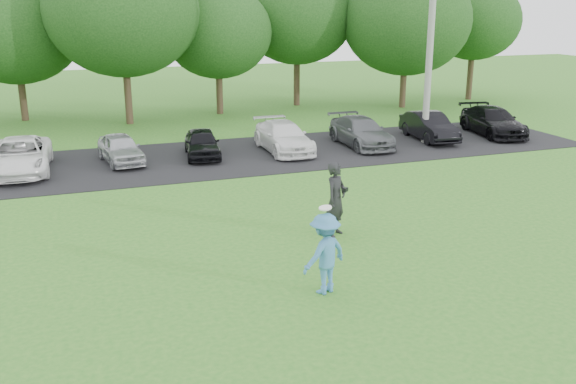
# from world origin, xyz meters

# --- Properties ---
(ground) EXTENTS (100.00, 100.00, 0.00)m
(ground) POSITION_xyz_m (0.00, 0.00, 0.00)
(ground) COLOR #2B7220
(ground) RESTS_ON ground
(parking_lot) EXTENTS (32.00, 6.50, 0.03)m
(parking_lot) POSITION_xyz_m (0.00, 13.00, 0.01)
(parking_lot) COLOR black
(parking_lot) RESTS_ON ground
(utility_pole) EXTENTS (0.28, 0.28, 10.03)m
(utility_pole) POSITION_xyz_m (9.60, 12.70, 5.02)
(utility_pole) COLOR gray
(utility_pole) RESTS_ON ground
(frisbee_player) EXTENTS (1.29, 1.04, 1.91)m
(frisbee_player) POSITION_xyz_m (-0.31, 0.34, 0.88)
(frisbee_player) COLOR teal
(frisbee_player) RESTS_ON ground
(camera_bystander) EXTENTS (0.86, 0.81, 1.98)m
(camera_bystander) POSITION_xyz_m (1.31, 3.46, 0.99)
(camera_bystander) COLOR black
(camera_bystander) RESTS_ON ground
(parked_cars) EXTENTS (28.84, 4.49, 1.24)m
(parked_cars) POSITION_xyz_m (0.84, 13.09, 0.61)
(parked_cars) COLOR black
(parked_cars) RESTS_ON parking_lot
(tree_row) EXTENTS (42.39, 9.85, 8.64)m
(tree_row) POSITION_xyz_m (1.51, 22.76, 4.91)
(tree_row) COLOR #38281C
(tree_row) RESTS_ON ground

